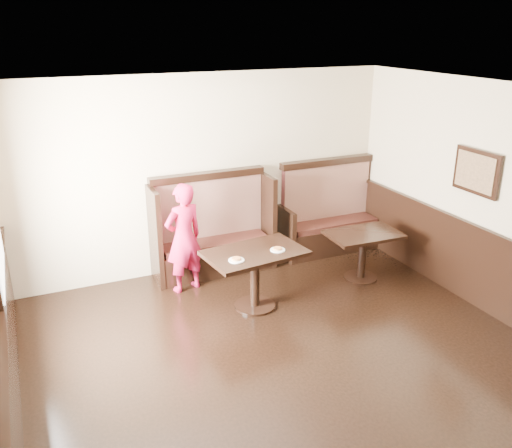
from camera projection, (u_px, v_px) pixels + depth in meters
ground at (331, 405)px, 5.15m from camera, size 7.00×7.00×0.00m
room_shell at (292, 337)px, 5.04m from camera, size 7.00×7.00×7.00m
booth_main at (212, 236)px, 7.78m from camera, size 1.75×0.72×1.45m
booth_neighbor at (329, 221)px, 8.54m from camera, size 1.65×0.72×1.45m
table_main at (255, 265)px, 6.73m from camera, size 1.29×0.89×0.77m
table_neighbor at (363, 245)px, 7.52m from camera, size 1.02×0.69×0.69m
child at (184, 238)px, 7.13m from camera, size 0.62×0.49×1.50m
pizza_plate_left at (236, 260)px, 6.40m from camera, size 0.19×0.19×0.04m
pizza_plate_right at (278, 249)px, 6.69m from camera, size 0.19×0.19×0.03m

